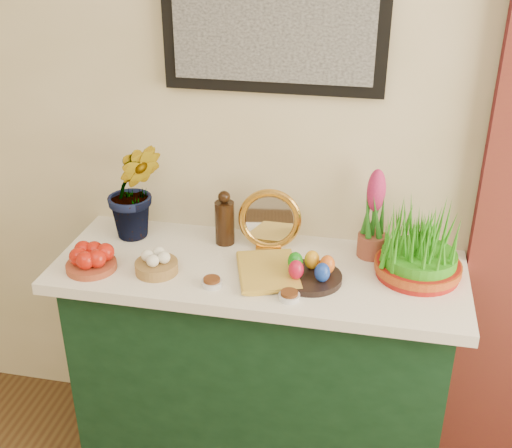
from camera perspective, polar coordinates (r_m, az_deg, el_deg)
The scene contains 13 objects.
sideboard at distance 2.47m, azimuth 0.24°, elevation -12.97°, with size 1.30×0.45×0.85m, color #12341D.
tablecloth at distance 2.21m, azimuth 0.26°, elevation -4.06°, with size 1.40×0.55×0.04m, color white.
hyacinth_green at distance 2.33m, azimuth -10.86°, elevation 4.31°, with size 0.24×0.21×0.49m, color #256D1B.
apple_bowl at distance 2.23m, azimuth -14.49°, elevation -3.09°, with size 0.21×0.21×0.09m.
garlic_basket at distance 2.17m, azimuth -8.86°, elevation -3.48°, with size 0.17×0.17×0.08m.
vinegar_cruet at distance 2.30m, azimuth -2.81°, elevation 0.33°, with size 0.07×0.07×0.20m.
mirror at distance 2.26m, azimuth 1.23°, elevation 0.32°, with size 0.23×0.08×0.23m.
book at distance 2.13m, azimuth -1.55°, elevation -4.28°, with size 0.17×0.26×0.03m, color gold.
spice_dish_left at distance 2.08m, azimuth -3.95°, elevation -5.18°, with size 0.07×0.07×0.03m.
spice_dish_right at distance 2.01m, azimuth 2.98°, elevation -6.39°, with size 0.07×0.07×0.03m.
egg_plate at distance 2.11m, azimuth 4.84°, elevation -4.27°, with size 0.26×0.26×0.09m.
hyacinth_pink at distance 2.23m, azimuth 10.43°, elevation 0.53°, with size 0.10×0.10×0.32m.
wheatgrass_sabzeh at distance 2.16m, azimuth 14.38°, elevation -2.10°, with size 0.28×0.28×0.23m.
Camera 1 is at (0.47, 0.14, 2.00)m, focal length 45.00 mm.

